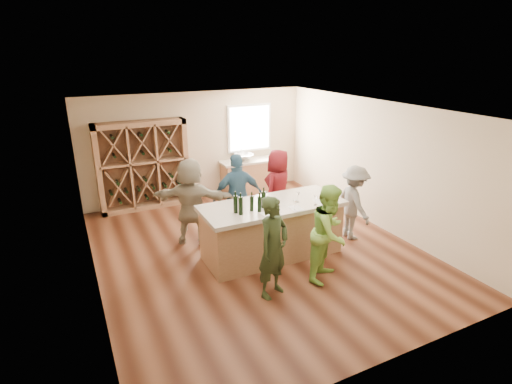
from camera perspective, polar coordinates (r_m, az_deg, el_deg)
name	(u,v)px	position (r m, az deg, el deg)	size (l,w,h in m)	color
floor	(256,251)	(8.17, -0.01, -8.48)	(6.00, 7.00, 0.10)	#572E1B
ceiling	(256,107)	(7.26, -0.01, 12.11)	(6.00, 7.00, 0.10)	white
wall_back	(197,145)	(10.77, -8.41, 6.62)	(6.00, 0.10, 2.80)	#C4AE8E
wall_front	(391,272)	(4.94, 18.78, -10.78)	(6.00, 0.10, 2.80)	#C4AE8E
wall_left	(84,211)	(6.90, -23.42, -2.47)	(0.10, 7.00, 2.80)	#C4AE8E
wall_right	(379,164)	(9.29, 17.18, 3.80)	(0.10, 7.00, 2.80)	#C4AE8E
window_frame	(249,128)	(11.16, -0.95, 9.13)	(1.30, 0.06, 1.30)	white
window_pane	(250,128)	(11.13, -0.87, 9.10)	(1.18, 0.01, 1.18)	white
wine_rack	(143,166)	(10.24, -15.84, 3.64)	(2.20, 0.45, 2.20)	#966947
back_counter_base	(251,177)	(11.21, -0.79, 2.21)	(1.60, 0.58, 0.86)	#966947
back_counter_top	(250,161)	(11.08, -0.80, 4.48)	(1.70, 0.62, 0.06)	#B9AA97
sink	(244,157)	(10.97, -1.75, 4.97)	(0.54, 0.54, 0.19)	silver
faucet	(241,154)	(11.11, -2.14, 5.47)	(0.02, 0.02, 0.30)	silver
tasting_counter_base	(272,232)	(7.73, 2.30, -5.66)	(2.60, 1.00, 1.00)	#966947
tasting_counter_top	(272,206)	(7.51, 2.36, -1.95)	(2.72, 1.12, 0.08)	#B9AA97
wine_bottle_a	(236,204)	(7.03, -2.94, -1.77)	(0.08, 0.08, 0.32)	black
wine_bottle_b	(241,206)	(6.96, -2.20, -1.98)	(0.08, 0.08, 0.32)	black
wine_bottle_c	(252,203)	(7.11, -0.61, -1.64)	(0.07, 0.07, 0.28)	black
wine_bottle_d	(259,204)	(7.08, 0.50, -1.74)	(0.07, 0.07, 0.29)	black
wine_bottle_e	(264,200)	(7.25, 1.09, -1.08)	(0.08, 0.08, 0.31)	black
wine_glass_a	(269,210)	(6.99, 1.93, -2.57)	(0.06, 0.06, 0.16)	white
wine_glass_b	(295,205)	(7.19, 5.53, -1.90)	(0.07, 0.07, 0.19)	white
wine_glass_c	(315,201)	(7.48, 8.50, -1.22)	(0.06, 0.06, 0.17)	white
wine_glass_d	(298,197)	(7.58, 5.98, -0.71)	(0.08, 0.08, 0.20)	white
wine_glass_e	(323,195)	(7.78, 9.55, -0.46)	(0.06, 0.06, 0.17)	white
tasting_menu_a	(268,214)	(7.01, 1.77, -3.20)	(0.21, 0.28, 0.00)	white
tasting_menu_b	(296,208)	(7.31, 5.75, -2.31)	(0.21, 0.28, 0.00)	white
tasting_menu_c	(321,202)	(7.67, 9.28, -1.40)	(0.23, 0.32, 0.00)	white
person_near_left	(273,247)	(6.39, 2.49, -7.92)	(0.62, 0.46, 1.71)	#263319
person_near_right	(329,233)	(6.96, 10.45, -5.75)	(0.84, 0.46, 1.72)	#8CC64C
person_server	(354,203)	(8.57, 13.81, -1.50)	(1.02, 0.48, 1.59)	slate
person_far_mid	(238,196)	(8.38, -2.61, -0.58)	(1.06, 0.54, 1.81)	#335972
person_far_right	(278,188)	(8.91, 3.14, 0.54)	(0.86, 0.56, 1.77)	#590F14
person_far_left	(191,201)	(8.19, -9.24, -1.34)	(1.68, 0.60, 1.81)	gray
wine_glass_f	(265,196)	(7.61, 1.33, -0.60)	(0.07, 0.07, 0.18)	white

